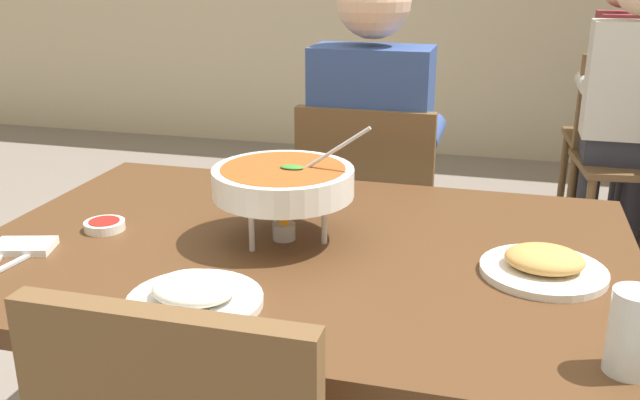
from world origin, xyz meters
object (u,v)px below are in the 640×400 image
at_px(chair_diner_main, 369,222).
at_px(curry_bowl, 283,182).
at_px(appetizer_plate, 544,265).
at_px(rice_plate, 195,295).
at_px(patron_bg_right, 627,96).
at_px(diner_main, 373,149).
at_px(drink_glass, 632,336).
at_px(chair_bg_right, 625,144).
at_px(patron_bg_middle, 621,80).
at_px(chair_bg_middle, 634,127).
at_px(sauce_dish, 105,225).
at_px(dining_table_main, 302,285).

distance_m(chair_diner_main, curry_bowl, 0.82).
relative_size(chair_diner_main, appetizer_plate, 3.75).
xyz_separation_m(rice_plate, patron_bg_right, (1.01, 2.29, -0.01)).
relative_size(chair_diner_main, diner_main, 0.69).
bearing_deg(drink_glass, chair_bg_right, 81.93).
distance_m(chair_diner_main, patron_bg_middle, 1.93).
relative_size(chair_bg_middle, chair_bg_right, 1.00).
height_order(sauce_dish, chair_bg_middle, chair_bg_middle).
distance_m(chair_bg_middle, patron_bg_right, 0.54).
height_order(rice_plate, patron_bg_middle, patron_bg_middle).
distance_m(dining_table_main, chair_bg_middle, 2.66).
xyz_separation_m(drink_glass, patron_bg_middle, (0.34, 2.77, -0.05)).
bearing_deg(patron_bg_middle, chair_diner_main, -119.33).
bearing_deg(rice_plate, dining_table_main, 71.94).
bearing_deg(curry_bowl, chair_diner_main, 86.52).
bearing_deg(sauce_dish, diner_main, 61.40).
distance_m(dining_table_main, diner_main, 0.80).
bearing_deg(drink_glass, rice_plate, 177.74).
relative_size(appetizer_plate, sauce_dish, 2.67).
relative_size(rice_plate, sauce_dish, 2.67).
distance_m(chair_bg_right, patron_bg_middle, 0.44).
bearing_deg(chair_bg_right, chair_diner_main, -125.85).
xyz_separation_m(curry_bowl, chair_bg_right, (0.99, 2.04, -0.36)).
xyz_separation_m(appetizer_plate, patron_bg_middle, (0.45, 2.45, -0.01)).
relative_size(dining_table_main, chair_bg_right, 1.54).
bearing_deg(sauce_dish, chair_bg_right, 56.42).
xyz_separation_m(drink_glass, patron_bg_right, (0.31, 2.31, -0.05)).
height_order(curry_bowl, chair_bg_right, curry_bowl).
distance_m(patron_bg_middle, patron_bg_right, 0.46).
bearing_deg(chair_diner_main, chair_bg_middle, 58.56).
height_order(drink_glass, patron_bg_right, patron_bg_right).
distance_m(chair_diner_main, sauce_dish, 0.94).
bearing_deg(chair_bg_right, drink_glass, -98.07).
distance_m(chair_diner_main, chair_bg_middle, 1.98).
height_order(chair_bg_middle, chair_bg_right, same).
height_order(diner_main, patron_bg_right, same).
distance_m(drink_glass, chair_bg_middle, 2.84).
xyz_separation_m(diner_main, sauce_dish, (-0.45, -0.83, 0.00)).
bearing_deg(diner_main, dining_table_main, -90.00).
relative_size(rice_plate, chair_bg_right, 0.27).
bearing_deg(dining_table_main, diner_main, 90.00).
xyz_separation_m(curry_bowl, patron_bg_right, (0.95, 1.95, -0.12)).
relative_size(dining_table_main, rice_plate, 5.76).
bearing_deg(chair_bg_middle, appetizer_plate, -102.31).
height_order(chair_diner_main, diner_main, diner_main).
bearing_deg(patron_bg_right, sauce_dish, -124.07).
distance_m(dining_table_main, drink_glass, 0.71).
height_order(diner_main, patron_bg_middle, same).
bearing_deg(appetizer_plate, patron_bg_middle, 79.69).
bearing_deg(chair_bg_right, curry_bowl, -115.75).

